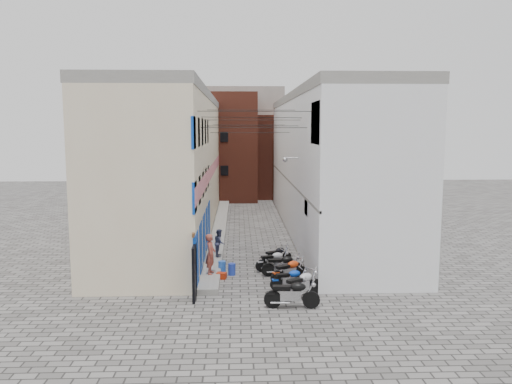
{
  "coord_description": "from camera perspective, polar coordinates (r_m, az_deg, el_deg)",
  "views": [
    {
      "loc": [
        -0.77,
        -19.68,
        6.78
      ],
      "look_at": [
        0.29,
        9.76,
        3.0
      ],
      "focal_mm": 35.0,
      "sensor_mm": 36.0,
      "label": 1
    }
  ],
  "objects": [
    {
      "name": "far_shopfront",
      "position": [
        45.23,
        -1.07,
        0.22
      ],
      "size": [
        2.0,
        0.3,
        2.4
      ],
      "primitive_type": "cube",
      "color": "black",
      "rests_on": "ground"
    },
    {
      "name": "overhead_wires",
      "position": [
        27.34,
        -0.46,
        8.03
      ],
      "size": [
        5.8,
        13.02,
        1.32
      ],
      "color": "black",
      "rests_on": "ground"
    },
    {
      "name": "ground",
      "position": [
        20.83,
        0.17,
        -11.68
      ],
      "size": [
        90.0,
        90.0,
        0.0
      ],
      "primitive_type": "plane",
      "color": "#52504D",
      "rests_on": "ground"
    },
    {
      "name": "person_a",
      "position": [
        22.68,
        -5.22,
        -7.06
      ],
      "size": [
        0.5,
        0.71,
        1.82
      ],
      "primitive_type": "imported",
      "rotation": [
        0.0,
        0.0,
        1.46
      ],
      "color": "#994437",
      "rests_on": "plinth"
    },
    {
      "name": "building_far_brick_right",
      "position": [
        49.9,
        2.28,
        4.11
      ],
      "size": [
        5.0,
        6.0,
        8.0
      ],
      "primitive_type": "cube",
      "color": "maroon",
      "rests_on": "ground"
    },
    {
      "name": "water_jug_far",
      "position": [
        23.82,
        -3.91,
        -8.54
      ],
      "size": [
        0.42,
        0.42,
        0.56
      ],
      "primitive_type": "cylinder",
      "rotation": [
        0.0,
        0.0,
        -0.21
      ],
      "color": "blue",
      "rests_on": "ground"
    },
    {
      "name": "building_far_concrete",
      "position": [
        53.7,
        -1.25,
        5.94
      ],
      "size": [
        8.0,
        5.0,
        11.0
      ],
      "primitive_type": "cube",
      "color": "gray",
      "rests_on": "ground"
    },
    {
      "name": "building_far_brick_left",
      "position": [
        47.73,
        -3.55,
        5.16
      ],
      "size": [
        6.0,
        6.0,
        10.0
      ],
      "primitive_type": "cube",
      "color": "maroon",
      "rests_on": "ground"
    },
    {
      "name": "motorcycle_d",
      "position": [
        22.37,
        3.83,
        -8.82
      ],
      "size": [
        1.99,
        1.57,
        1.14
      ],
      "primitive_type": null,
      "rotation": [
        0.0,
        0.0,
        -1.01
      ],
      "color": "red",
      "rests_on": "ground"
    },
    {
      "name": "plinth",
      "position": [
        33.38,
        -4.23,
        -4.21
      ],
      "size": [
        0.9,
        26.0,
        0.25
      ],
      "primitive_type": "cube",
      "color": "gray",
      "rests_on": "ground"
    },
    {
      "name": "motorcycle_b",
      "position": [
        20.36,
        5.24,
        -10.35
      ],
      "size": [
        2.08,
        1.81,
        1.22
      ],
      "primitive_type": null,
      "rotation": [
        0.0,
        0.0,
        -0.92
      ],
      "color": "#B9B9BE",
      "rests_on": "ground"
    },
    {
      "name": "red_crate",
      "position": [
        22.97,
        -3.98,
        -9.51
      ],
      "size": [
        0.51,
        0.43,
        0.27
      ],
      "primitive_type": "cube",
      "rotation": [
        0.0,
        0.0,
        -0.28
      ],
      "color": "#A8260C",
      "rests_on": "ground"
    },
    {
      "name": "motorcycle_c",
      "position": [
        21.35,
        3.94,
        -9.78
      ],
      "size": [
        1.83,
        0.91,
        1.02
      ],
      "primitive_type": null,
      "rotation": [
        0.0,
        0.0,
        -1.36
      ],
      "color": "#0C3BB7",
      "rests_on": "ground"
    },
    {
      "name": "building_left",
      "position": [
        32.98,
        -9.41,
        3.25
      ],
      "size": [
        5.1,
        27.0,
        9.0
      ],
      "color": "beige",
      "rests_on": "ground"
    },
    {
      "name": "motorcycle_f",
      "position": [
        24.08,
        2.03,
        -7.73
      ],
      "size": [
        1.92,
        1.13,
        1.06
      ],
      "primitive_type": null,
      "rotation": [
        0.0,
        0.0,
        -1.25
      ],
      "color": "#ABAAAF",
      "rests_on": "ground"
    },
    {
      "name": "motorcycle_g",
      "position": [
        24.98,
        2.41,
        -7.18
      ],
      "size": [
        1.83,
        1.53,
        1.06
      ],
      "primitive_type": null,
      "rotation": [
        0.0,
        0.0,
        -0.96
      ],
      "color": "black",
      "rests_on": "ground"
    },
    {
      "name": "building_right",
      "position": [
        33.26,
        7.94,
        3.32
      ],
      "size": [
        5.94,
        26.0,
        9.0
      ],
      "color": "white",
      "rests_on": "ground"
    },
    {
      "name": "water_jug_near",
      "position": [
        23.46,
        -2.79,
        -8.8
      ],
      "size": [
        0.42,
        0.42,
        0.54
      ],
      "primitive_type": "cylinder",
      "rotation": [
        0.0,
        0.0,
        0.22
      ],
      "color": "#223AAA",
      "rests_on": "ground"
    },
    {
      "name": "person_b",
      "position": [
        25.74,
        -4.19,
        -5.79
      ],
      "size": [
        0.56,
        0.7,
        1.41
      ],
      "primitive_type": "imported",
      "rotation": [
        0.0,
        0.0,
        1.53
      ],
      "color": "#363952",
      "rests_on": "plinth"
    },
    {
      "name": "motorcycle_e",
      "position": [
        23.23,
        3.06,
        -8.22
      ],
      "size": [
        1.98,
        0.71,
        1.13
      ],
      "primitive_type": null,
      "rotation": [
        0.0,
        0.0,
        -1.52
      ],
      "color": "black",
      "rests_on": "ground"
    },
    {
      "name": "motorcycle_a",
      "position": [
        19.25,
        4.13,
        -11.38
      ],
      "size": [
        2.16,
        0.81,
        1.23
      ],
      "primitive_type": null,
      "rotation": [
        0.0,
        0.0,
        -1.64
      ],
      "color": "black",
      "rests_on": "ground"
    }
  ]
}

